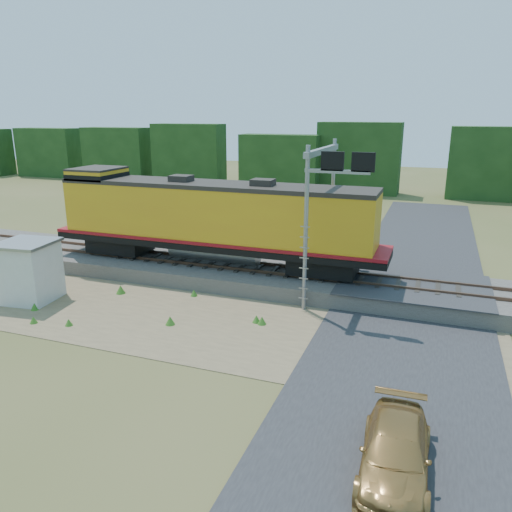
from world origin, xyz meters
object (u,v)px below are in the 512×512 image
at_px(locomotive, 209,218).
at_px(car, 395,452).
at_px(signal_gantry, 326,184).
at_px(shed, 29,271).

distance_m(locomotive, car, 16.96).
distance_m(locomotive, signal_gantry, 6.87).
bearing_deg(locomotive, signal_gantry, -5.99).
relative_size(locomotive, shed, 6.34).
bearing_deg(signal_gantry, car, -69.01).
bearing_deg(locomotive, shed, -136.82).
height_order(shed, signal_gantry, signal_gantry).
bearing_deg(signal_gantry, locomotive, 174.01).
xyz_separation_m(locomotive, signal_gantry, (6.46, -0.68, 2.24)).
distance_m(signal_gantry, car, 13.69).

